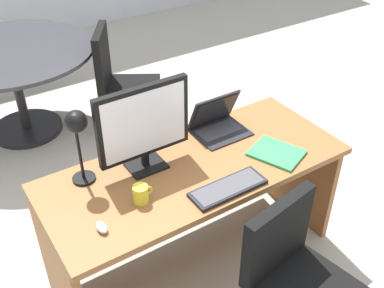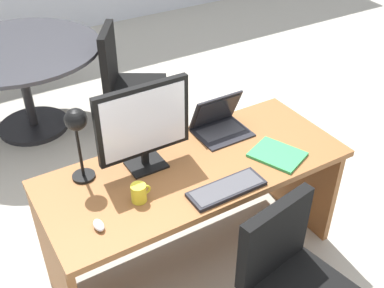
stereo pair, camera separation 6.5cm
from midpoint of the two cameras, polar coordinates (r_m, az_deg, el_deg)
The scene contains 11 objects.
ground at distance 4.05m, azimuth -10.31°, elevation 0.26°, with size 12.00×12.00×0.00m, color #B7B2A3.
desk at distance 2.68m, azimuth 0.55°, elevation -5.74°, with size 1.67×0.70×0.74m.
monitor at distance 2.36m, azimuth -5.16°, elevation 2.53°, with size 0.51×0.16×0.48m.
laptop at distance 2.76m, azimuth 3.92°, elevation 2.92°, with size 0.31×0.26×0.23m.
keyboard at distance 2.36m, azimuth 5.04°, elevation -5.47°, with size 0.41×0.14×0.02m.
mouse at distance 2.19m, azimuth -10.48°, elevation -9.74°, with size 0.05×0.08×0.04m.
desk_lamp at distance 2.29m, azimuth -13.07°, elevation 1.76°, with size 0.12×0.14×0.43m.
book at distance 2.63m, azimuth 11.07°, elevation -1.28°, with size 0.31×0.34×0.02m.
coffee_mug at distance 2.28m, azimuth -5.66°, elevation -5.97°, with size 0.10×0.08×0.09m.
meeting_table at distance 4.13m, azimuth -19.74°, elevation 8.71°, with size 1.34×1.34×0.76m.
meeting_chair_near at distance 4.01m, azimuth -7.11°, elevation 6.31°, with size 0.64×0.63×0.92m.
Camera 2 is at (-1.04, -1.69, 2.29)m, focal length 43.67 mm.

